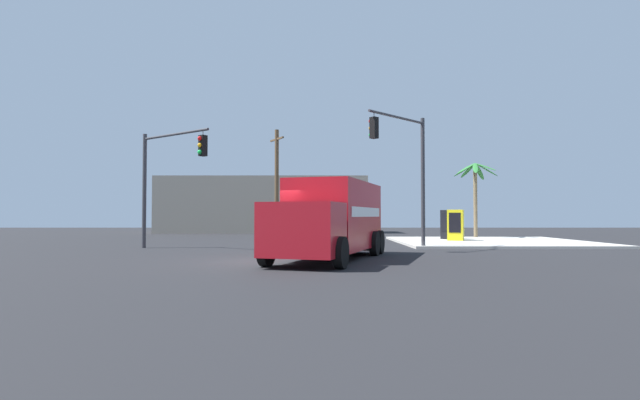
% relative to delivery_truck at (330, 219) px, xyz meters
% --- Properties ---
extents(ground_plane, '(100.00, 100.00, 0.00)m').
position_rel_delivery_truck_xyz_m(ground_plane, '(-2.39, -1.12, -1.52)').
color(ground_plane, black).
extents(sidewalk_corner_far, '(10.98, 10.98, 0.14)m').
position_rel_delivery_truck_xyz_m(sidewalk_corner_far, '(9.73, 11.00, -1.45)').
color(sidewalk_corner_far, beige).
rests_on(sidewalk_corner_far, ground).
extents(delivery_truck, '(4.84, 8.28, 2.93)m').
position_rel_delivery_truck_xyz_m(delivery_truck, '(0.00, 0.00, 0.00)').
color(delivery_truck, '#AD141E').
rests_on(delivery_truck, ground).
extents(traffic_light_primary, '(4.01, 3.06, 5.79)m').
position_rel_delivery_truck_xyz_m(traffic_light_primary, '(-8.08, 5.47, 2.33)').
color(traffic_light_primary, '#38383D').
rests_on(traffic_light_primary, ground).
extents(traffic_light_secondary, '(3.12, 3.16, 6.38)m').
position_rel_delivery_truck_xyz_m(traffic_light_secondary, '(3.77, 5.08, 2.80)').
color(traffic_light_secondary, '#38383D').
rests_on(traffic_light_secondary, sidewalk_corner_far).
extents(vending_machine_red, '(1.15, 1.17, 1.85)m').
position_rel_delivery_truck_xyz_m(vending_machine_red, '(7.81, 12.88, -0.46)').
color(vending_machine_red, black).
rests_on(vending_machine_red, sidewalk_corner_far).
extents(vending_machine_blue, '(1.12, 1.04, 1.85)m').
position_rel_delivery_truck_xyz_m(vending_machine_blue, '(7.71, 11.14, -0.46)').
color(vending_machine_blue, yellow).
rests_on(vending_machine_blue, sidewalk_corner_far).
extents(palm_tree_far, '(3.07, 3.08, 5.19)m').
position_rel_delivery_truck_xyz_m(palm_tree_far, '(10.36, 15.77, 2.27)').
color(palm_tree_far, '#7A6647').
rests_on(palm_tree_far, sidewalk_corner_far).
extents(utility_pole, '(1.18, 1.98, 7.98)m').
position_rel_delivery_truck_xyz_m(utility_pole, '(-3.64, 17.76, 2.60)').
color(utility_pole, brown).
rests_on(utility_pole, ground).
extents(building_backdrop, '(19.67, 6.00, 5.29)m').
position_rel_delivery_truck_xyz_m(building_backdrop, '(-5.91, 29.38, 1.12)').
color(building_backdrop, gray).
rests_on(building_backdrop, ground).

